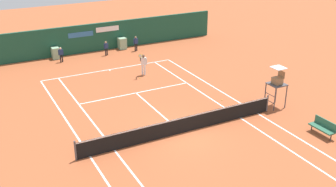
{
  "coord_description": "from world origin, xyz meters",
  "views": [
    {
      "loc": [
        -10.02,
        -17.38,
        10.95
      ],
      "look_at": [
        1.03,
        3.64,
        0.8
      ],
      "focal_mm": 43.76,
      "sensor_mm": 36.0,
      "label": 1
    }
  ],
  "objects_px": {
    "ball_kid_left_post": "(106,47)",
    "tennis_ball_by_sideline": "(140,78)",
    "ball_kid_right_post": "(136,43)",
    "player_on_baseline": "(143,63)",
    "player_bench": "(323,127)",
    "tennis_ball_mid_court": "(222,100)",
    "ball_kid_centre_post": "(61,54)",
    "umpire_chair": "(277,82)"
  },
  "relations": [
    {
      "from": "ball_kid_left_post",
      "to": "tennis_ball_by_sideline",
      "type": "xyz_separation_m",
      "value": [
        0.24,
        -6.57,
        -0.69
      ]
    },
    {
      "from": "ball_kid_right_post",
      "to": "ball_kid_left_post",
      "type": "distance_m",
      "value": 2.8
    },
    {
      "from": "player_on_baseline",
      "to": "ball_kid_left_post",
      "type": "xyz_separation_m",
      "value": [
        -0.83,
        5.97,
        -0.24
      ]
    },
    {
      "from": "player_bench",
      "to": "tennis_ball_mid_court",
      "type": "height_order",
      "value": "player_bench"
    },
    {
      "from": "ball_kid_left_post",
      "to": "ball_kid_centre_post",
      "type": "relative_size",
      "value": 0.99
    },
    {
      "from": "umpire_chair",
      "to": "player_bench",
      "type": "height_order",
      "value": "umpire_chair"
    },
    {
      "from": "ball_kid_left_post",
      "to": "tennis_ball_mid_court",
      "type": "height_order",
      "value": "ball_kid_left_post"
    },
    {
      "from": "ball_kid_centre_post",
      "to": "tennis_ball_by_sideline",
      "type": "bearing_deg",
      "value": 129.01
    },
    {
      "from": "tennis_ball_by_sideline",
      "to": "player_on_baseline",
      "type": "bearing_deg",
      "value": 45.98
    },
    {
      "from": "ball_kid_left_post",
      "to": "tennis_ball_mid_court",
      "type": "xyz_separation_m",
      "value": [
        3.38,
        -12.7,
        -0.69
      ]
    },
    {
      "from": "player_bench",
      "to": "ball_kid_right_post",
      "type": "distance_m",
      "value": 19.31
    },
    {
      "from": "ball_kid_centre_post",
      "to": "ball_kid_left_post",
      "type": "bearing_deg",
      "value": -173.39
    },
    {
      "from": "player_on_baseline",
      "to": "ball_kid_right_post",
      "type": "relative_size",
      "value": 1.38
    },
    {
      "from": "ball_kid_right_post",
      "to": "tennis_ball_mid_court",
      "type": "xyz_separation_m",
      "value": [
        0.58,
        -12.7,
        -0.74
      ]
    },
    {
      "from": "tennis_ball_mid_court",
      "to": "player_on_baseline",
      "type": "bearing_deg",
      "value": 110.8
    },
    {
      "from": "ball_kid_centre_post",
      "to": "tennis_ball_mid_court",
      "type": "bearing_deg",
      "value": 126.54
    },
    {
      "from": "player_on_baseline",
      "to": "ball_kid_centre_post",
      "type": "relative_size",
      "value": 1.47
    },
    {
      "from": "umpire_chair",
      "to": "ball_kid_left_post",
      "type": "relative_size",
      "value": 2.09
    },
    {
      "from": "player_bench",
      "to": "ball_kid_left_post",
      "type": "relative_size",
      "value": 1.22
    },
    {
      "from": "umpire_chair",
      "to": "ball_kid_left_post",
      "type": "distance_m",
      "value": 16.11
    },
    {
      "from": "tennis_ball_mid_court",
      "to": "ball_kid_centre_post",
      "type": "bearing_deg",
      "value": 119.93
    },
    {
      "from": "ball_kid_left_post",
      "to": "tennis_ball_by_sideline",
      "type": "height_order",
      "value": "ball_kid_left_post"
    },
    {
      "from": "ball_kid_right_post",
      "to": "tennis_ball_mid_court",
      "type": "relative_size",
      "value": 19.69
    },
    {
      "from": "player_bench",
      "to": "ball_kid_left_post",
      "type": "bearing_deg",
      "value": 16.4
    },
    {
      "from": "tennis_ball_mid_court",
      "to": "player_bench",
      "type": "bearing_deg",
      "value": -70.75
    },
    {
      "from": "ball_kid_right_post",
      "to": "tennis_ball_mid_court",
      "type": "bearing_deg",
      "value": 90.05
    },
    {
      "from": "player_on_baseline",
      "to": "ball_kid_centre_post",
      "type": "height_order",
      "value": "player_on_baseline"
    },
    {
      "from": "ball_kid_right_post",
      "to": "ball_kid_centre_post",
      "type": "relative_size",
      "value": 1.06
    },
    {
      "from": "tennis_ball_mid_court",
      "to": "ball_kid_right_post",
      "type": "bearing_deg",
      "value": 92.63
    },
    {
      "from": "ball_kid_right_post",
      "to": "tennis_ball_mid_court",
      "type": "distance_m",
      "value": 12.73
    },
    {
      "from": "ball_kid_right_post",
      "to": "tennis_ball_by_sideline",
      "type": "bearing_deg",
      "value": 66.16
    },
    {
      "from": "player_bench",
      "to": "tennis_ball_mid_court",
      "type": "bearing_deg",
      "value": 19.25
    },
    {
      "from": "umpire_chair",
      "to": "ball_kid_left_post",
      "type": "height_order",
      "value": "umpire_chair"
    },
    {
      "from": "tennis_ball_by_sideline",
      "to": "tennis_ball_mid_court",
      "type": "height_order",
      "value": "same"
    },
    {
      "from": "player_on_baseline",
      "to": "tennis_ball_mid_court",
      "type": "bearing_deg",
      "value": 133.37
    },
    {
      "from": "player_on_baseline",
      "to": "ball_kid_right_post",
      "type": "height_order",
      "value": "player_on_baseline"
    },
    {
      "from": "player_bench",
      "to": "ball_kid_centre_post",
      "type": "xyz_separation_m",
      "value": [
        -9.55,
        19.1,
        0.22
      ]
    },
    {
      "from": "ball_kid_right_post",
      "to": "tennis_ball_mid_court",
      "type": "height_order",
      "value": "ball_kid_right_post"
    },
    {
      "from": "player_bench",
      "to": "ball_kid_right_post",
      "type": "xyz_separation_m",
      "value": [
        -2.82,
        19.1,
        0.26
      ]
    },
    {
      "from": "ball_kid_right_post",
      "to": "ball_kid_centre_post",
      "type": "bearing_deg",
      "value": -2.59
    },
    {
      "from": "umpire_chair",
      "to": "ball_kid_right_post",
      "type": "xyz_separation_m",
      "value": [
        -3.03,
        14.99,
        -0.9
      ]
    },
    {
      "from": "umpire_chair",
      "to": "player_bench",
      "type": "bearing_deg",
      "value": 177.08
    }
  ]
}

